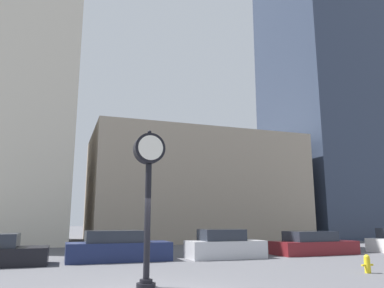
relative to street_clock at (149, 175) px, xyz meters
name	(u,v)px	position (x,y,z in m)	size (l,w,h in m)	color
building_tall_tower	(4,65)	(-7.80, 22.86, 11.73)	(12.19, 12.00, 29.86)	beige
building_storefront_row	(192,189)	(9.36, 22.86, 1.57)	(18.84, 12.00, 9.54)	gray
building_glass_modern	(320,95)	(24.96, 22.86, 12.74)	(9.81, 12.00, 31.87)	#2D384C
street_clock	(149,175)	(0.00, 0.00, 0.00)	(0.92, 0.55, 4.58)	black
car_navy	(118,248)	(0.21, 7.07, -2.61)	(4.74, 1.78, 1.38)	#19234C
car_silver	(224,246)	(5.42, 6.64, -2.60)	(3.83, 1.79, 1.40)	#BCBCC1
car_maroon	(313,245)	(10.88, 6.90, -2.67)	(4.73, 1.97, 1.25)	maroon
fire_hydrant_near	(367,264)	(8.13, 0.17, -2.87)	(0.49, 0.21, 0.65)	yellow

